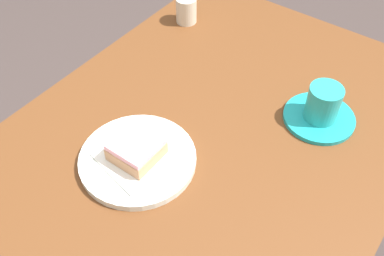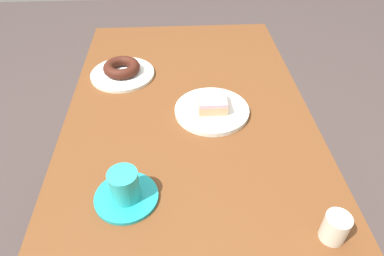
{
  "view_description": "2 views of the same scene",
  "coord_description": "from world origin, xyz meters",
  "px_view_note": "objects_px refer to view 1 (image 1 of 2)",
  "views": [
    {
      "loc": [
        -0.39,
        -0.33,
        1.43
      ],
      "look_at": [
        0.1,
        0.03,
        0.77
      ],
      "focal_mm": 41.8,
      "sensor_mm": 36.0,
      "label": 1
    },
    {
      "loc": [
        0.8,
        -0.04,
        1.41
      ],
      "look_at": [
        0.09,
        0.0,
        0.79
      ],
      "focal_mm": 32.25,
      "sensor_mm": 36.0,
      "label": 2
    }
  ],
  "objects_px": {
    "sugar_jar": "(186,10)",
    "coffee_cup": "(322,108)",
    "donut_glazed_square": "(136,149)",
    "plate_glazed_square": "(138,159)"
  },
  "relations": [
    {
      "from": "donut_glazed_square",
      "to": "coffee_cup",
      "type": "bearing_deg",
      "value": -36.79
    },
    {
      "from": "plate_glazed_square",
      "to": "donut_glazed_square",
      "type": "xyz_separation_m",
      "value": [
        0.0,
        0.0,
        0.03
      ]
    },
    {
      "from": "plate_glazed_square",
      "to": "sugar_jar",
      "type": "bearing_deg",
      "value": 25.54
    },
    {
      "from": "donut_glazed_square",
      "to": "coffee_cup",
      "type": "relative_size",
      "value": 0.57
    },
    {
      "from": "sugar_jar",
      "to": "coffee_cup",
      "type": "bearing_deg",
      "value": -106.03
    },
    {
      "from": "donut_glazed_square",
      "to": "sugar_jar",
      "type": "height_order",
      "value": "sugar_jar"
    },
    {
      "from": "donut_glazed_square",
      "to": "sugar_jar",
      "type": "relative_size",
      "value": 1.25
    },
    {
      "from": "coffee_cup",
      "to": "sugar_jar",
      "type": "xyz_separation_m",
      "value": [
        0.13,
        0.44,
        0.0
      ]
    },
    {
      "from": "coffee_cup",
      "to": "sugar_jar",
      "type": "bearing_deg",
      "value": 73.97
    },
    {
      "from": "plate_glazed_square",
      "to": "sugar_jar",
      "type": "relative_size",
      "value": 3.33
    }
  ]
}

